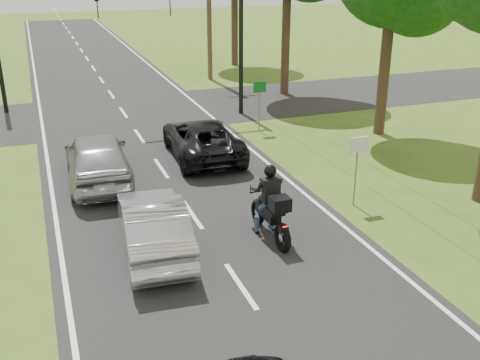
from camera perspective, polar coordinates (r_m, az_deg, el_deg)
name	(u,v)px	position (r m, az deg, el deg)	size (l,w,h in m)	color
ground	(241,286)	(12.85, 0.06, -10.74)	(140.00, 140.00, 0.00)	#3C5718
road	(149,151)	(21.64, -9.18, 2.91)	(8.00, 100.00, 0.01)	black
cross_road	(123,113)	(27.31, -11.75, 6.71)	(60.00, 7.00, 0.01)	black
motorcycle_rider	(271,210)	(14.54, 3.19, -3.06)	(0.67, 2.37, 2.05)	black
dark_suv	(202,138)	(20.62, -3.87, 4.24)	(2.30, 4.98, 1.38)	black
silver_sedan	(153,225)	(14.09, -8.80, -4.51)	(1.51, 4.32, 1.42)	#A5A6AA
silver_suv	(97,158)	(18.74, -14.29, 2.22)	(1.96, 4.88, 1.66)	#96989D
traffic_signal	(201,25)	(25.33, -3.99, 15.48)	(6.38, 0.44, 6.00)	black
sign_white	(358,155)	(16.51, 11.87, 2.55)	(0.55, 0.07, 2.12)	slate
sign_green	(260,94)	(23.45, 2.00, 8.71)	(0.55, 0.07, 2.12)	slate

